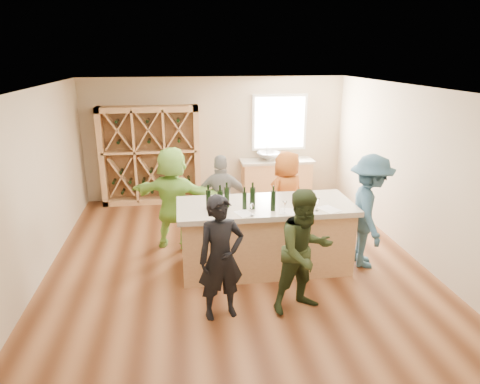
{
  "coord_description": "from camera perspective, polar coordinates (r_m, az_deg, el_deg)",
  "views": [
    {
      "loc": [
        -0.83,
        -6.32,
        3.29
      ],
      "look_at": [
        0.1,
        0.2,
        1.15
      ],
      "focal_mm": 32.0,
      "sensor_mm": 36.0,
      "label": 1
    }
  ],
  "objects": [
    {
      "name": "floor",
      "position": [
        7.19,
        -0.57,
        -9.66
      ],
      "size": [
        6.0,
        7.0,
        0.1
      ],
      "primitive_type": "cube",
      "color": "brown",
      "rests_on": "ground"
    },
    {
      "name": "ceiling",
      "position": [
        6.39,
        -0.65,
        14.06
      ],
      "size": [
        6.0,
        7.0,
        0.1
      ],
      "primitive_type": "cube",
      "color": "white",
      "rests_on": "ground"
    },
    {
      "name": "wall_back",
      "position": [
        10.08,
        -3.28,
        7.16
      ],
      "size": [
        6.0,
        0.1,
        2.8
      ],
      "primitive_type": "cube",
      "color": "tan",
      "rests_on": "ground"
    },
    {
      "name": "wall_front",
      "position": [
        3.45,
        7.45,
        -15.34
      ],
      "size": [
        6.0,
        0.1,
        2.8
      ],
      "primitive_type": "cube",
      "color": "tan",
      "rests_on": "ground"
    },
    {
      "name": "wall_left",
      "position": [
        6.95,
        -26.38,
        0.32
      ],
      "size": [
        0.1,
        7.0,
        2.8
      ],
      "primitive_type": "cube",
      "color": "tan",
      "rests_on": "ground"
    },
    {
      "name": "wall_right",
      "position": [
        7.65,
        22.69,
        2.29
      ],
      "size": [
        0.1,
        7.0,
        2.8
      ],
      "primitive_type": "cube",
      "color": "tan",
      "rests_on": "ground"
    },
    {
      "name": "window_frame",
      "position": [
        10.18,
        5.27,
        9.22
      ],
      "size": [
        1.3,
        0.06,
        1.3
      ],
      "primitive_type": "cube",
      "color": "white",
      "rests_on": "wall_back"
    },
    {
      "name": "window_pane",
      "position": [
        10.14,
        5.32,
        9.19
      ],
      "size": [
        1.18,
        0.01,
        1.18
      ],
      "primitive_type": "cube",
      "color": "white",
      "rests_on": "wall_back"
    },
    {
      "name": "wine_rack",
      "position": [
        9.85,
        -11.86,
        4.78
      ],
      "size": [
        2.2,
        0.45,
        2.2
      ],
      "primitive_type": "cube",
      "color": "tan",
      "rests_on": "floor"
    },
    {
      "name": "back_counter_base",
      "position": [
        10.18,
        4.86,
        1.62
      ],
      "size": [
        1.6,
        0.58,
        0.86
      ],
      "primitive_type": "cube",
      "color": "tan",
      "rests_on": "floor"
    },
    {
      "name": "back_counter_top",
      "position": [
        10.06,
        4.93,
        4.14
      ],
      "size": [
        1.7,
        0.62,
        0.06
      ],
      "primitive_type": "cube",
      "color": "#B2A691",
      "rests_on": "back_counter_base"
    },
    {
      "name": "sink",
      "position": [
        9.99,
        3.83,
        4.79
      ],
      "size": [
        0.54,
        0.54,
        0.19
      ],
      "primitive_type": "imported",
      "color": "silver",
      "rests_on": "back_counter_top"
    },
    {
      "name": "faucet",
      "position": [
        10.15,
        3.63,
        5.33
      ],
      "size": [
        0.02,
        0.02,
        0.3
      ],
      "primitive_type": "cylinder",
      "color": "silver",
      "rests_on": "back_counter_top"
    },
    {
      "name": "tasting_counter_base",
      "position": [
        6.81,
        3.34,
        -6.2
      ],
      "size": [
        2.6,
        1.0,
        1.0
      ],
      "primitive_type": "cube",
      "color": "tan",
      "rests_on": "floor"
    },
    {
      "name": "tasting_counter_top",
      "position": [
        6.61,
        3.43,
        -1.92
      ],
      "size": [
        2.72,
        1.12,
        0.08
      ],
      "primitive_type": "cube",
      "color": "#B2A691",
      "rests_on": "tasting_counter_base"
    },
    {
      "name": "wine_bottle_a",
      "position": [
        6.33,
        -4.23,
        -1.04
      ],
      "size": [
        0.09,
        0.09,
        0.3
      ],
      "primitive_type": "cylinder",
      "rotation": [
        0.0,
        0.0,
        0.37
      ],
      "color": "black",
      "rests_on": "tasting_counter_top"
    },
    {
      "name": "wine_bottle_b",
      "position": [
        6.2,
        -2.65,
        -1.26
      ],
      "size": [
        0.1,
        0.1,
        0.33
      ],
      "primitive_type": "cylinder",
      "rotation": [
        0.0,
        0.0,
        -0.33
      ],
      "color": "black",
      "rests_on": "tasting_counter_top"
    },
    {
      "name": "wine_bottle_c",
      "position": [
        6.4,
        -1.77,
        -0.72
      ],
      "size": [
        0.1,
        0.1,
        0.31
      ],
      "primitive_type": "cylinder",
      "rotation": [
        0.0,
        0.0,
        0.43
      ],
      "color": "black",
      "rests_on": "tasting_counter_top"
    },
    {
      "name": "wine_bottle_d",
      "position": [
        6.32,
        0.61,
        -1.18
      ],
      "size": [
        0.07,
        0.07,
        0.26
      ],
      "primitive_type": "cylinder",
      "rotation": [
        0.0,
        0.0,
        -0.0
      ],
      "color": "black",
      "rests_on": "tasting_counter_top"
    },
    {
      "name": "wine_bottle_e",
      "position": [
        6.33,
        1.69,
        -0.84
      ],
      "size": [
        0.09,
        0.09,
        0.33
      ],
      "primitive_type": "cylinder",
      "rotation": [
        0.0,
        0.0,
        0.07
      ],
      "color": "black",
      "rests_on": "tasting_counter_top"
    },
    {
      "name": "wine_glass_a",
      "position": [
        6.08,
        1.57,
        -2.42
      ],
      "size": [
        0.08,
        0.08,
        0.18
      ],
      "primitive_type": "cone",
      "rotation": [
        0.0,
        0.0,
        -0.32
      ],
      "color": "white",
      "rests_on": "tasting_counter_top"
    },
    {
      "name": "wine_glass_b",
      "position": [
        6.2,
        5.98,
        -2.09
      ],
      "size": [
        0.07,
        0.07,
        0.18
      ],
      "primitive_type": "cone",
      "rotation": [
        0.0,
        0.0,
        -0.11
      ],
      "color": "white",
      "rests_on": "tasting_counter_top"
    },
    {
      "name": "wine_glass_c",
      "position": [
        6.37,
        10.25,
        -1.68
      ],
      "size": [
        0.08,
        0.08,
        0.19
      ],
      "primitive_type": "cone",
      "rotation": [
        0.0,
        0.0,
        -0.09
      ],
      "color": "white",
      "rests_on": "tasting_counter_top"
    },
    {
      "name": "wine_glass_d",
      "position": [
        6.57,
        7.8,
        -0.9
      ],
      "size": [
        0.09,
        0.09,
        0.2
      ],
      "primitive_type": "cone",
      "rotation": [
        0.0,
        0.0,
        -0.21
      ],
      "color": "white",
      "rests_on": "tasting_counter_top"
    },
    {
      "name": "tasting_menu_a",
      "position": [
        6.2,
        0.57,
        -2.86
      ],
      "size": [
        0.3,
        0.35,
        0.0
      ],
      "primitive_type": "cube",
      "rotation": [
        0.0,
        0.0,
        0.37
      ],
      "color": "white",
      "rests_on": "tasting_counter_top"
    },
    {
      "name": "tasting_menu_b",
      "position": [
        6.31,
        6.27,
        -2.58
      ],
      "size": [
        0.28,
        0.33,
        0.0
      ],
      "primitive_type": "cube",
      "rotation": [
        0.0,
        0.0,
        -0.32
      ],
      "color": "white",
      "rests_on": "tasting_counter_top"
    },
    {
      "name": "tasting_menu_c",
      "position": [
        6.5,
        11.79,
        -2.25
      ],
      "size": [
        0.34,
        0.39,
        0.0
      ],
      "primitive_type": "cube",
      "rotation": [
        0.0,
        0.0,
        0.41
      ],
      "color": "white",
      "rests_on": "tasting_counter_top"
    },
    {
      "name": "person_near_left",
      "position": [
        5.46,
        -2.55,
        -8.81
      ],
      "size": [
        0.68,
        0.55,
        1.65
      ],
      "primitive_type": "imported",
      "rotation": [
        0.0,
        0.0,
        0.2
      ],
      "color": "black",
      "rests_on": "floor"
    },
    {
      "name": "person_near_right",
      "position": [
        5.65,
        8.63,
        -7.87
      ],
      "size": [
        0.91,
        0.67,
        1.68
      ],
      "primitive_type": "imported",
      "rotation": [
        0.0,
        0.0,
        0.3
      ],
      "color": "#263319",
      "rests_on": "floor"
    },
    {
      "name": "person_server",
      "position": [
        7.04,
        16.83,
        -2.51
      ],
      "size": [
        0.82,
        1.28,
        1.83
      ],
      "primitive_type": "imported",
      "rotation": [
        0.0,
        0.0,
        1.32
      ],
      "color": "#335972",
      "rests_on": "floor"
    },
    {
      "name": "person_far_mid",
      "position": [
        7.51,
        -2.42,
        -1.18
      ],
      "size": [
        1.01,
        0.58,
        1.64
      ],
      "primitive_type": "imported",
      "rotation": [
        0.0,
        0.0,
        3.04
      ],
      "color": "slate",
      "rests_on": "floor"
    },
    {
      "name": "person_far_right",
      "position": [
        7.8,
        6.21,
        -0.51
      ],
      "size": [
        0.96,
        0.89,
        1.65
      ],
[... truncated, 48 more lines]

